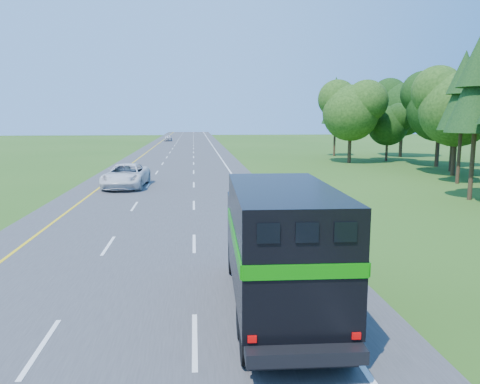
{
  "coord_description": "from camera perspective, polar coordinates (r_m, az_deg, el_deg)",
  "views": [
    {
      "loc": [
        1.88,
        0.15,
        5.46
      ],
      "look_at": [
        4.26,
        24.27,
        1.59
      ],
      "focal_mm": 35.0,
      "sensor_mm": 36.0,
      "label": 1
    }
  ],
  "objects": [
    {
      "name": "road",
      "position": [
        50.18,
        -7.76,
        2.77
      ],
      "size": [
        15.0,
        260.0,
        0.04
      ],
      "primitive_type": "cube",
      "color": "#38383A",
      "rests_on": "ground"
    },
    {
      "name": "lane_markings",
      "position": [
        50.18,
        -7.76,
        2.8
      ],
      "size": [
        11.15,
        260.0,
        0.01
      ],
      "color": "yellow",
      "rests_on": "road"
    },
    {
      "name": "horse_truck",
      "position": [
        13.1,
        4.75,
        -6.32
      ],
      "size": [
        2.83,
        8.32,
        3.65
      ],
      "rotation": [
        0.0,
        0.0,
        -0.03
      ],
      "color": "black",
      "rests_on": "road"
    },
    {
      "name": "white_suv",
      "position": [
        37.77,
        -13.72,
        1.96
      ],
      "size": [
        3.37,
        6.69,
        1.82
      ],
      "primitive_type": "imported",
      "rotation": [
        0.0,
        0.0,
        -0.05
      ],
      "color": "silver",
      "rests_on": "road"
    },
    {
      "name": "far_car",
      "position": [
        110.74,
        -8.76,
        6.53
      ],
      "size": [
        1.67,
        4.08,
        1.38
      ],
      "primitive_type": "imported",
      "rotation": [
        0.0,
        0.0,
        -0.01
      ],
      "color": "#B6B6BD",
      "rests_on": "road"
    }
  ]
}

